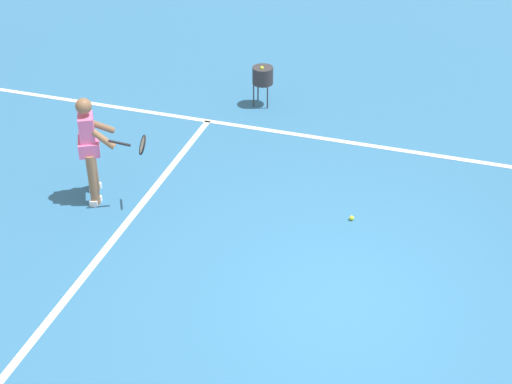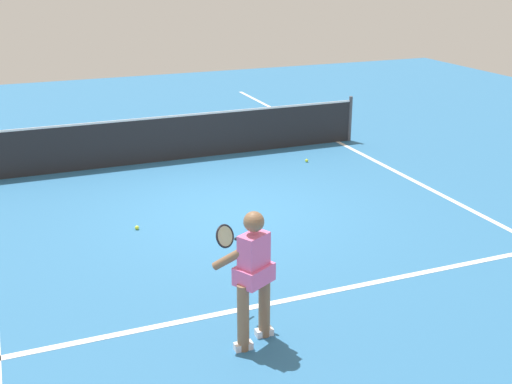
{
  "view_description": "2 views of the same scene",
  "coord_description": "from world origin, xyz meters",
  "views": [
    {
      "loc": [
        6.79,
        1.09,
        5.95
      ],
      "look_at": [
        -0.28,
        -1.16,
        1.12
      ],
      "focal_mm": 52.87,
      "sensor_mm": 36.0,
      "label": 1
    },
    {
      "loc": [
        -3.37,
        -9.56,
        3.98
      ],
      "look_at": [
        -0.23,
        -1.71,
        0.94
      ],
      "focal_mm": 45.31,
      "sensor_mm": 36.0,
      "label": 2
    }
  ],
  "objects": [
    {
      "name": "service_line_marking",
      "position": [
        0.0,
        -3.13,
        0.0
      ],
      "size": [
        7.53,
        0.1,
        0.01
      ],
      "primitive_type": "cube",
      "color": "white",
      "rests_on": "ground"
    },
    {
      "name": "ground_plane",
      "position": [
        0.0,
        0.0,
        0.0
      ],
      "size": [
        27.65,
        27.65,
        0.0
      ],
      "primitive_type": "plane",
      "color": "teal"
    },
    {
      "name": "tennis_ball_mid",
      "position": [
        -1.65,
        -0.22,
        0.03
      ],
      "size": [
        0.07,
        0.07,
        0.07
      ],
      "primitive_type": "sphere",
      "color": "#D1E533",
      "rests_on": "ground"
    },
    {
      "name": "ball_hopper",
      "position": [
        -4.66,
        -2.44,
        0.55
      ],
      "size": [
        0.36,
        0.36,
        0.74
      ],
      "color": "#333338",
      "rests_on": "ground"
    },
    {
      "name": "tennis_player",
      "position": [
        -1.11,
        -3.81,
        0.85
      ],
      "size": [
        0.68,
        1.13,
        1.55
      ],
      "color": "#8C6647",
      "rests_on": "ground"
    },
    {
      "name": "sideline_left_marking",
      "position": [
        -3.77,
        0.0,
        0.0
      ],
      "size": [
        0.1,
        19.27,
        0.01
      ],
      "primitive_type": "cube",
      "color": "white",
      "rests_on": "ground"
    }
  ]
}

